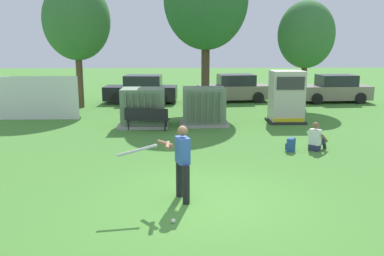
% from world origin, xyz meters
% --- Properties ---
extents(ground_plane, '(96.00, 96.00, 0.00)m').
position_xyz_m(ground_plane, '(0.00, 0.00, 0.00)').
color(ground_plane, '#478433').
extents(fence_panel, '(4.80, 0.12, 2.00)m').
position_xyz_m(fence_panel, '(-7.67, 10.50, 1.00)').
color(fence_panel, white).
rests_on(fence_panel, ground).
extents(transformer_west, '(2.10, 1.70, 1.62)m').
position_xyz_m(transformer_west, '(-2.13, 8.81, 0.79)').
color(transformer_west, '#9E9B93').
rests_on(transformer_west, ground).
extents(transformer_mid_west, '(2.10, 1.70, 1.62)m').
position_xyz_m(transformer_mid_west, '(0.47, 9.02, 0.79)').
color(transformer_mid_west, '#9E9B93').
rests_on(transformer_mid_west, ground).
extents(generator_enclosure, '(1.60, 1.40, 2.30)m').
position_xyz_m(generator_enclosure, '(4.18, 9.49, 1.14)').
color(generator_enclosure, '#262626').
rests_on(generator_enclosure, ground).
extents(park_bench, '(1.84, 0.69, 0.92)m').
position_xyz_m(park_bench, '(-1.92, 7.92, 0.54)').
color(park_bench, black).
rests_on(park_bench, ground).
extents(batter, '(1.59, 0.80, 1.74)m').
position_xyz_m(batter, '(-0.57, 0.18, 0.98)').
color(batter, black).
rests_on(batter, ground).
extents(sports_ball, '(0.09, 0.09, 0.09)m').
position_xyz_m(sports_ball, '(-0.72, -1.05, 0.04)').
color(sports_ball, white).
rests_on(sports_ball, ground).
extents(seated_spectator, '(0.74, 0.74, 0.96)m').
position_xyz_m(seated_spectator, '(3.98, 4.58, 0.38)').
color(seated_spectator, '#282D4C').
rests_on(seated_spectator, ground).
extents(backpack, '(0.37, 0.38, 0.44)m').
position_xyz_m(backpack, '(3.09, 4.44, 0.21)').
color(backpack, '#264C8C').
rests_on(backpack, ground).
extents(tree_left, '(3.53, 3.53, 6.75)m').
position_xyz_m(tree_left, '(-5.99, 14.06, 4.63)').
color(tree_left, brown).
rests_on(tree_left, ground).
extents(tree_center_right, '(2.97, 2.97, 5.67)m').
position_xyz_m(tree_center_right, '(6.12, 13.54, 3.89)').
color(tree_center_right, '#4C3828').
rests_on(tree_center_right, ground).
extents(parked_car_leftmost, '(4.29, 2.10, 1.62)m').
position_xyz_m(parked_car_leftmost, '(-2.82, 15.75, 0.75)').
color(parked_car_leftmost, black).
rests_on(parked_car_leftmost, ground).
extents(parked_car_left_of_center, '(4.35, 2.23, 1.62)m').
position_xyz_m(parked_car_left_of_center, '(2.70, 16.13, 0.75)').
color(parked_car_left_of_center, gray).
rests_on(parked_car_left_of_center, ground).
extents(parked_car_right_of_center, '(4.29, 2.09, 1.62)m').
position_xyz_m(parked_car_right_of_center, '(8.61, 15.70, 0.75)').
color(parked_car_right_of_center, gray).
rests_on(parked_car_right_of_center, ground).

